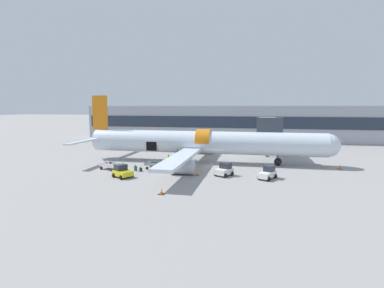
# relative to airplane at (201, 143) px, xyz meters

# --- Properties ---
(ground_plane) EXTENTS (500.00, 500.00, 0.00)m
(ground_plane) POSITION_rel_airplane_xyz_m (2.24, -2.25, -3.10)
(ground_plane) COLOR gray
(terminal_strip) EXTENTS (76.92, 10.83, 8.96)m
(terminal_strip) POSITION_rel_airplane_xyz_m (2.24, 33.71, 1.38)
(terminal_strip) COLOR #9EA3AD
(terminal_strip) RESTS_ON ground_plane
(jet_bridge_stub) EXTENTS (3.97, 12.00, 7.10)m
(jet_bridge_stub) POSITION_rel_airplane_xyz_m (10.58, 6.74, 2.13)
(jet_bridge_stub) COLOR #4C4C51
(jet_bridge_stub) RESTS_ON ground_plane
(airplane) EXTENTS (40.32, 35.17, 10.64)m
(airplane) POSITION_rel_airplane_xyz_m (0.00, 0.00, 0.00)
(airplane) COLOR silver
(airplane) RESTS_ON ground_plane
(baggage_tug_lead) EXTENTS (2.58, 2.78, 1.67)m
(baggage_tug_lead) POSITION_rel_airplane_xyz_m (4.64, -8.42, -2.41)
(baggage_tug_lead) COLOR silver
(baggage_tug_lead) RESTS_ON ground_plane
(baggage_tug_mid) EXTENTS (2.47, 3.16, 1.62)m
(baggage_tug_mid) POSITION_rel_airplane_xyz_m (10.04, -8.98, -2.42)
(baggage_tug_mid) COLOR white
(baggage_tug_mid) RESTS_ON ground_plane
(baggage_tug_rear) EXTENTS (2.90, 2.70, 1.60)m
(baggage_tug_rear) POSITION_rel_airplane_xyz_m (-7.78, -11.97, -2.43)
(baggage_tug_rear) COLOR yellow
(baggage_tug_rear) RESTS_ON ground_plane
(baggage_cart_loading) EXTENTS (4.13, 1.98, 1.06)m
(baggage_cart_loading) POSITION_rel_airplane_xyz_m (-5.14, -6.24, -2.57)
(baggage_cart_loading) COLOR #999BA0
(baggage_cart_loading) RESTS_ON ground_plane
(baggage_cart_queued) EXTENTS (4.22, 2.66, 1.05)m
(baggage_cart_queued) POSITION_rel_airplane_xyz_m (-11.27, -8.14, -2.59)
(baggage_cart_queued) COLOR silver
(baggage_cart_queued) RESTS_ON ground_plane
(ground_crew_loader_a) EXTENTS (0.41, 0.58, 1.69)m
(ground_crew_loader_a) POSITION_rel_airplane_xyz_m (-2.80, -7.44, -2.22)
(ground_crew_loader_a) COLOR black
(ground_crew_loader_a) RESTS_ON ground_plane
(ground_crew_loader_b) EXTENTS (0.51, 0.51, 1.59)m
(ground_crew_loader_b) POSITION_rel_airplane_xyz_m (-1.47, -4.86, -2.27)
(ground_crew_loader_b) COLOR #1E2338
(ground_crew_loader_b) RESTS_ON ground_plane
(ground_crew_driver) EXTENTS (0.40, 0.58, 1.69)m
(ground_crew_driver) POSITION_rel_airplane_xyz_m (-4.26, -3.52, -2.22)
(ground_crew_driver) COLOR #2D2D33
(ground_crew_driver) RESTS_ON ground_plane
(ground_crew_supervisor) EXTENTS (0.60, 0.55, 1.78)m
(ground_crew_supervisor) POSITION_rel_airplane_xyz_m (-1.99, -3.83, -2.17)
(ground_crew_supervisor) COLOR black
(ground_crew_supervisor) RESTS_ON ground_plane
(suitcase_on_tarmac_upright) EXTENTS (0.45, 0.38, 0.61)m
(suitcase_on_tarmac_upright) POSITION_rel_airplane_xyz_m (-6.76, -8.32, -2.85)
(suitcase_on_tarmac_upright) COLOR black
(suitcase_on_tarmac_upright) RESTS_ON ground_plane
(suitcase_on_tarmac_spare) EXTENTS (0.45, 0.39, 0.78)m
(suitcase_on_tarmac_spare) POSITION_rel_airplane_xyz_m (-7.61, -8.11, -2.77)
(suitcase_on_tarmac_spare) COLOR #14472D
(suitcase_on_tarmac_spare) RESTS_ON ground_plane
(safety_cone_nose) EXTENTS (0.49, 0.49, 0.76)m
(safety_cone_nose) POSITION_rel_airplane_xyz_m (20.26, -0.96, -2.75)
(safety_cone_nose) COLOR black
(safety_cone_nose) RESTS_ON ground_plane
(safety_cone_engine_left) EXTENTS (0.62, 0.62, 0.62)m
(safety_cone_engine_left) POSITION_rel_airplane_xyz_m (-0.75, -17.94, -2.82)
(safety_cone_engine_left) COLOR black
(safety_cone_engine_left) RESTS_ON ground_plane
(safety_cone_wingtip) EXTENTS (0.45, 0.45, 0.75)m
(safety_cone_wingtip) POSITION_rel_airplane_xyz_m (1.25, -9.15, -2.75)
(safety_cone_wingtip) COLOR black
(safety_cone_wingtip) RESTS_ON ground_plane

